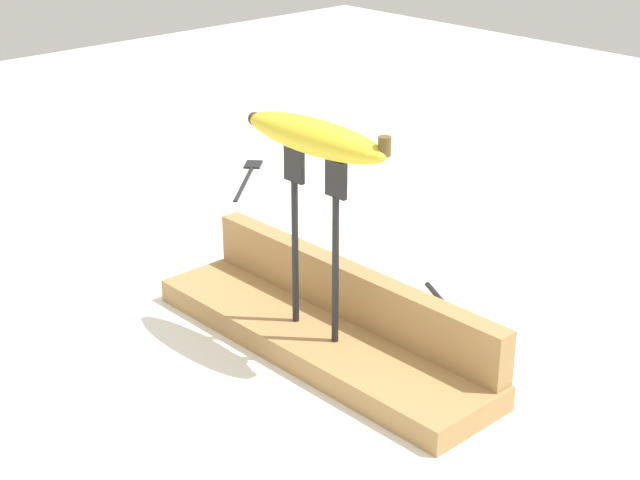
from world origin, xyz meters
TOP-DOWN VIEW (x-y plane):
  - ground_plane at (0.00, 0.00)m, footprint 3.00×3.00m
  - wooden_board at (0.00, 0.00)m, footprint 0.42×0.11m
  - board_backstop at (0.00, 0.04)m, footprint 0.41×0.02m
  - fork_stand_center at (0.00, -0.01)m, footprint 0.09×0.01m
  - banana_raised_center at (-0.00, -0.01)m, footprint 0.19×0.05m
  - fork_fallen_near at (-0.48, 0.29)m, footprint 0.14×0.15m
  - fork_fallen_far at (0.06, 0.15)m, footprint 0.15×0.09m

SIDE VIEW (x-z plane):
  - ground_plane at x=0.00m, z-range 0.00..0.00m
  - fork_fallen_near at x=-0.48m, z-range 0.00..0.01m
  - fork_fallen_far at x=0.06m, z-range 0.00..0.01m
  - wooden_board at x=0.00m, z-range 0.00..0.03m
  - board_backstop at x=0.00m, z-range 0.03..0.08m
  - fork_stand_center at x=0.00m, z-range 0.04..0.24m
  - banana_raised_center at x=0.00m, z-range 0.22..0.25m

